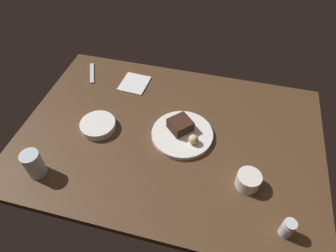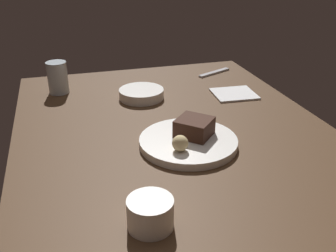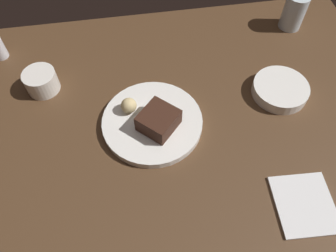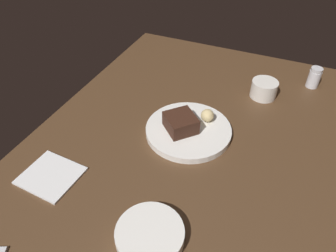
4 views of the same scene
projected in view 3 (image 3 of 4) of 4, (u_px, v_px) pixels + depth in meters
The scene contains 8 objects.
dining_table at pixel (172, 123), 82.31cm from camera, with size 120.00×84.00×3.00cm, color #4C331E.
dessert_plate at pixel (152, 122), 79.43cm from camera, with size 24.38×24.38×1.88cm, color white.
chocolate_cake_slice at pixel (159, 120), 75.84cm from camera, with size 8.23×7.83×4.49cm, color #381E14.
bread_roll at pixel (129, 106), 78.68cm from camera, with size 3.82×3.82×3.82cm, color #DBC184.
water_glass at pixel (294, 12), 96.40cm from camera, with size 6.58×6.58×10.46cm, color silver.
side_bowl at pixel (280, 90), 84.44cm from camera, with size 14.28×14.28×3.05cm, color white.
coffee_cup at pixel (41, 81), 84.33cm from camera, with size 8.39×8.39×5.61cm, color silver.
folded_napkin at pixel (304, 204), 68.48cm from camera, with size 12.21×13.53×0.60cm, color white.
Camera 3 is at (8.61, 45.89, 69.30)cm, focal length 34.88 mm.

